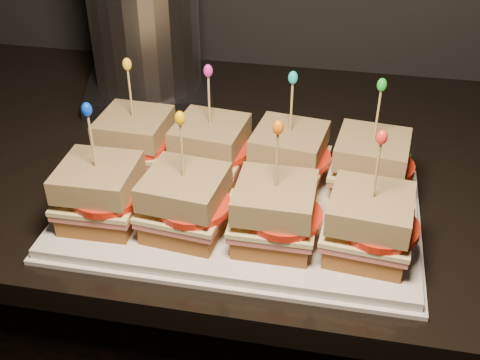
# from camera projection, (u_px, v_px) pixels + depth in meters

# --- Properties ---
(granite_slab) EXTENTS (2.16, 0.69, 0.03)m
(granite_slab) POSITION_uv_depth(u_px,v_px,m) (474.00, 183.00, 0.88)
(granite_slab) COLOR black
(granite_slab) RESTS_ON cabinet
(platter) EXTENTS (0.45, 0.28, 0.02)m
(platter) POSITION_uv_depth(u_px,v_px,m) (240.00, 209.00, 0.78)
(platter) COLOR silver
(platter) RESTS_ON granite_slab
(platter_rim) EXTENTS (0.46, 0.29, 0.01)m
(platter_rim) POSITION_uv_depth(u_px,v_px,m) (240.00, 213.00, 0.79)
(platter_rim) COLOR silver
(platter_rim) RESTS_ON granite_slab
(sandwich_0_bread_bot) EXTENTS (0.09, 0.09, 0.02)m
(sandwich_0_bread_bot) POSITION_uv_depth(u_px,v_px,m) (137.00, 157.00, 0.85)
(sandwich_0_bread_bot) COLOR #5A2B10
(sandwich_0_bread_bot) RESTS_ON platter
(sandwich_0_ham) EXTENTS (0.10, 0.10, 0.01)m
(sandwich_0_ham) POSITION_uv_depth(u_px,v_px,m) (136.00, 148.00, 0.84)
(sandwich_0_ham) COLOR #AF4F4A
(sandwich_0_ham) RESTS_ON sandwich_0_bread_bot
(sandwich_0_cheese) EXTENTS (0.10, 0.10, 0.01)m
(sandwich_0_cheese) POSITION_uv_depth(u_px,v_px,m) (136.00, 143.00, 0.84)
(sandwich_0_cheese) COLOR beige
(sandwich_0_cheese) RESTS_ON sandwich_0_ham
(sandwich_0_tomato) EXTENTS (0.09, 0.09, 0.01)m
(sandwich_0_tomato) POSITION_uv_depth(u_px,v_px,m) (142.00, 142.00, 0.82)
(sandwich_0_tomato) COLOR red
(sandwich_0_tomato) RESTS_ON sandwich_0_cheese
(sandwich_0_bread_top) EXTENTS (0.09, 0.09, 0.03)m
(sandwich_0_bread_top) POSITION_uv_depth(u_px,v_px,m) (134.00, 126.00, 0.82)
(sandwich_0_bread_top) COLOR #51290C
(sandwich_0_bread_top) RESTS_ON sandwich_0_tomato
(sandwich_0_pick) EXTENTS (0.00, 0.00, 0.09)m
(sandwich_0_pick) POSITION_uv_depth(u_px,v_px,m) (131.00, 96.00, 0.79)
(sandwich_0_pick) COLOR tan
(sandwich_0_pick) RESTS_ON sandwich_0_bread_top
(sandwich_0_frill) EXTENTS (0.01, 0.01, 0.02)m
(sandwich_0_frill) POSITION_uv_depth(u_px,v_px,m) (127.00, 64.00, 0.77)
(sandwich_0_frill) COLOR yellow
(sandwich_0_frill) RESTS_ON sandwich_0_pick
(sandwich_1_bread_bot) EXTENTS (0.10, 0.10, 0.02)m
(sandwich_1_bread_bot) POSITION_uv_depth(u_px,v_px,m) (211.00, 165.00, 0.83)
(sandwich_1_bread_bot) COLOR #5A2B10
(sandwich_1_bread_bot) RESTS_ON platter
(sandwich_1_ham) EXTENTS (0.11, 0.10, 0.01)m
(sandwich_1_ham) POSITION_uv_depth(u_px,v_px,m) (211.00, 155.00, 0.82)
(sandwich_1_ham) COLOR #AF4F4A
(sandwich_1_ham) RESTS_ON sandwich_1_bread_bot
(sandwich_1_cheese) EXTENTS (0.11, 0.11, 0.01)m
(sandwich_1_cheese) POSITION_uv_depth(u_px,v_px,m) (211.00, 151.00, 0.82)
(sandwich_1_cheese) COLOR beige
(sandwich_1_cheese) RESTS_ON sandwich_1_ham
(sandwich_1_tomato) EXTENTS (0.09, 0.09, 0.01)m
(sandwich_1_tomato) POSITION_uv_depth(u_px,v_px,m) (218.00, 149.00, 0.81)
(sandwich_1_tomato) COLOR red
(sandwich_1_tomato) RESTS_ON sandwich_1_cheese
(sandwich_1_bread_top) EXTENTS (0.10, 0.10, 0.03)m
(sandwich_1_bread_top) POSITION_uv_depth(u_px,v_px,m) (210.00, 134.00, 0.80)
(sandwich_1_bread_top) COLOR #51290C
(sandwich_1_bread_top) RESTS_ON sandwich_1_tomato
(sandwich_1_pick) EXTENTS (0.00, 0.00, 0.09)m
(sandwich_1_pick) POSITION_uv_depth(u_px,v_px,m) (209.00, 103.00, 0.78)
(sandwich_1_pick) COLOR tan
(sandwich_1_pick) RESTS_ON sandwich_1_bread_top
(sandwich_1_frill) EXTENTS (0.01, 0.01, 0.02)m
(sandwich_1_frill) POSITION_uv_depth(u_px,v_px,m) (208.00, 71.00, 0.75)
(sandwich_1_frill) COLOR #CB2295
(sandwich_1_frill) RESTS_ON sandwich_1_pick
(sandwich_2_bread_bot) EXTENTS (0.10, 0.10, 0.02)m
(sandwich_2_bread_bot) POSITION_uv_depth(u_px,v_px,m) (288.00, 174.00, 0.81)
(sandwich_2_bread_bot) COLOR #5A2B10
(sandwich_2_bread_bot) RESTS_ON platter
(sandwich_2_ham) EXTENTS (0.11, 0.10, 0.01)m
(sandwich_2_ham) POSITION_uv_depth(u_px,v_px,m) (288.00, 163.00, 0.80)
(sandwich_2_ham) COLOR #AF4F4A
(sandwich_2_ham) RESTS_ON sandwich_2_bread_bot
(sandwich_2_cheese) EXTENTS (0.11, 0.11, 0.01)m
(sandwich_2_cheese) POSITION_uv_depth(u_px,v_px,m) (289.00, 159.00, 0.80)
(sandwich_2_cheese) COLOR beige
(sandwich_2_cheese) RESTS_ON sandwich_2_ham
(sandwich_2_tomato) EXTENTS (0.09, 0.09, 0.01)m
(sandwich_2_tomato) POSITION_uv_depth(u_px,v_px,m) (297.00, 157.00, 0.79)
(sandwich_2_tomato) COLOR red
(sandwich_2_tomato) RESTS_ON sandwich_2_cheese
(sandwich_2_bread_top) EXTENTS (0.10, 0.10, 0.03)m
(sandwich_2_bread_top) POSITION_uv_depth(u_px,v_px,m) (290.00, 141.00, 0.79)
(sandwich_2_bread_top) COLOR #51290C
(sandwich_2_bread_top) RESTS_ON sandwich_2_tomato
(sandwich_2_pick) EXTENTS (0.00, 0.00, 0.09)m
(sandwich_2_pick) POSITION_uv_depth(u_px,v_px,m) (291.00, 110.00, 0.76)
(sandwich_2_pick) COLOR tan
(sandwich_2_pick) RESTS_ON sandwich_2_bread_top
(sandwich_2_frill) EXTENTS (0.01, 0.01, 0.02)m
(sandwich_2_frill) POSITION_uv_depth(u_px,v_px,m) (293.00, 78.00, 0.74)
(sandwich_2_frill) COLOR #13B8C8
(sandwich_2_frill) RESTS_ON sandwich_2_pick
(sandwich_3_bread_bot) EXTENTS (0.10, 0.10, 0.02)m
(sandwich_3_bread_bot) POSITION_uv_depth(u_px,v_px,m) (368.00, 182.00, 0.80)
(sandwich_3_bread_bot) COLOR #5A2B10
(sandwich_3_bread_bot) RESTS_ON platter
(sandwich_3_ham) EXTENTS (0.11, 0.10, 0.01)m
(sandwich_3_ham) POSITION_uv_depth(u_px,v_px,m) (369.00, 172.00, 0.79)
(sandwich_3_ham) COLOR #AF4F4A
(sandwich_3_ham) RESTS_ON sandwich_3_bread_bot
(sandwich_3_cheese) EXTENTS (0.11, 0.10, 0.01)m
(sandwich_3_cheese) POSITION_uv_depth(u_px,v_px,m) (370.00, 167.00, 0.78)
(sandwich_3_cheese) COLOR beige
(sandwich_3_cheese) RESTS_ON sandwich_3_ham
(sandwich_3_tomato) EXTENTS (0.09, 0.09, 0.01)m
(sandwich_3_tomato) POSITION_uv_depth(u_px,v_px,m) (380.00, 166.00, 0.77)
(sandwich_3_tomato) COLOR red
(sandwich_3_tomato) RESTS_ON sandwich_3_cheese
(sandwich_3_bread_top) EXTENTS (0.10, 0.10, 0.03)m
(sandwich_3_bread_top) POSITION_uv_depth(u_px,v_px,m) (373.00, 149.00, 0.77)
(sandwich_3_bread_top) COLOR #51290C
(sandwich_3_bread_top) RESTS_ON sandwich_3_tomato
(sandwich_3_pick) EXTENTS (0.00, 0.00, 0.09)m
(sandwich_3_pick) POSITION_uv_depth(u_px,v_px,m) (377.00, 118.00, 0.74)
(sandwich_3_pick) COLOR tan
(sandwich_3_pick) RESTS_ON sandwich_3_bread_top
(sandwich_3_frill) EXTENTS (0.01, 0.01, 0.02)m
(sandwich_3_frill) POSITION_uv_depth(u_px,v_px,m) (382.00, 85.00, 0.72)
(sandwich_3_frill) COLOR green
(sandwich_3_frill) RESTS_ON sandwich_3_pick
(sandwich_4_bread_bot) EXTENTS (0.09, 0.09, 0.02)m
(sandwich_4_bread_bot) POSITION_uv_depth(u_px,v_px,m) (103.00, 211.00, 0.74)
(sandwich_4_bread_bot) COLOR #5A2B10
(sandwich_4_bread_bot) RESTS_ON platter
(sandwich_4_ham) EXTENTS (0.10, 0.09, 0.01)m
(sandwich_4_ham) POSITION_uv_depth(u_px,v_px,m) (101.00, 200.00, 0.73)
(sandwich_4_ham) COLOR #AF4F4A
(sandwich_4_ham) RESTS_ON sandwich_4_bread_bot
(sandwich_4_cheese) EXTENTS (0.10, 0.10, 0.01)m
(sandwich_4_cheese) POSITION_uv_depth(u_px,v_px,m) (100.00, 196.00, 0.73)
(sandwich_4_cheese) COLOR beige
(sandwich_4_cheese) RESTS_ON sandwich_4_ham
(sandwich_4_tomato) EXTENTS (0.09, 0.09, 0.01)m
(sandwich_4_tomato) POSITION_uv_depth(u_px,v_px,m) (107.00, 195.00, 0.72)
(sandwich_4_tomato) COLOR red
(sandwich_4_tomato) RESTS_ON sandwich_4_cheese
(sandwich_4_bread_top) EXTENTS (0.09, 0.09, 0.03)m
(sandwich_4_bread_top) POSITION_uv_depth(u_px,v_px,m) (98.00, 177.00, 0.72)
(sandwich_4_bread_top) COLOR #51290C
(sandwich_4_bread_top) RESTS_ON sandwich_4_tomato
(sandwich_4_pick) EXTENTS (0.00, 0.00, 0.09)m
(sandwich_4_pick) POSITION_uv_depth(u_px,v_px,m) (92.00, 144.00, 0.69)
(sandwich_4_pick) COLOR tan
(sandwich_4_pick) RESTS_ON sandwich_4_bread_top
(sandwich_4_frill) EXTENTS (0.01, 0.01, 0.02)m
(sandwich_4_frill) POSITION_uv_depth(u_px,v_px,m) (87.00, 109.00, 0.67)
(sandwich_4_frill) COLOR #0635D6
(sandwich_4_frill) RESTS_ON sandwich_4_pick
(sandwich_5_bread_bot) EXTENTS (0.10, 0.10, 0.02)m
(sandwich_5_bread_bot) POSITION_uv_depth(u_px,v_px,m) (186.00, 221.00, 0.73)
(sandwich_5_bread_bot) COLOR #5A2B10
(sandwich_5_bread_bot) RESTS_ON platter
(sandwich_5_ham) EXTENTS (0.11, 0.10, 0.01)m
(sandwich_5_ham) POSITION_uv_depth(u_px,v_px,m) (186.00, 211.00, 0.72)
(sandwich_5_ham) COLOR #AF4F4A
(sandwich_5_ham) RESTS_ON sandwich_5_bread_bot
(sandwich_5_cheese) EXTENTS (0.11, 0.10, 0.01)m
(sandwich_5_cheese) POSITION_uv_depth(u_px,v_px,m) (185.00, 206.00, 0.71)
(sandwich_5_cheese) COLOR beige
(sandwich_5_cheese) RESTS_ON sandwich_5_ham
(sandwich_5_tomato) EXTENTS (0.09, 0.09, 0.01)m
(sandwich_5_tomato) POSITION_uv_depth(u_px,v_px,m) (194.00, 205.00, 0.70)
(sandwich_5_tomato) COLOR red
(sandwich_5_tomato) RESTS_ON sandwich_5_cheese
(sandwich_5_bread_top) EXTENTS (0.10, 0.10, 0.03)m
(sandwich_5_bread_top) POSITION_uv_depth(u_px,v_px,m) (184.00, 187.00, 0.70)
(sandwich_5_bread_top) COLOR #51290C
(sandwich_5_bread_top) RESTS_ON sandwich_5_tomato
(sandwich_5_pick) EXTENTS (0.00, 0.00, 0.09)m
(sandwich_5_pick) POSITION_uv_depth(u_px,v_px,m) (182.00, 154.00, 0.67)
(sandwich_5_pick) COLOR tan
(sandwich_5_pick) RESTS_ON sandwich_5_bread_top
(sandwich_5_frill) EXTENTS (0.01, 0.01, 0.02)m
(sandwich_5_frill) POSITION_uv_depth(u_px,v_px,m) (180.00, 118.00, 0.65)
(sandwich_5_frill) COLOR #E7A600
(sandwich_5_frill) RESTS_ON sandwich_5_pick
(sandwich_6_bread_bot) EXTENTS (0.09, 0.09, 0.02)m
(sandwich_6_bread_bot) POSITION_uv_depth(u_px,v_px,m) (274.00, 232.00, 0.71)
(sandwich_6_bread_bot) COLOR #5A2B10
(sandwich_6_bread_bot) RESTS_ON platter
(sandwich_6_ham) EXTENTS (0.10, 0.09, 0.01)m
(sandwich_6_ham) POSITION_uv_depth(u_px,v_px,m) (274.00, 221.00, 0.70)
(sandwich_6_ham) COLOR #AF4F4A
(sandwich_6_ham) RESTS_ON sandwich_6_bread_bot
(sandwich_6_cheese) EXTENTS (0.10, 0.09, 0.01)m
(sandwich_6_cheese) POSITION_uv_depth(u_px,v_px,m) (275.00, 216.00, 0.70)
(sandwich_6_cheese) COLOR beige
(sandwich_6_cheese) RESTS_ON sandwich_6_ham
(sandwich_6_tomato) EXTENTS (0.09, 0.09, 0.01)m
(sandwich_6_tomato) POSITION_uv_depth(u_px,v_px,m) (284.00, 216.00, 0.69)
(sandwich_6_tomato) COLOR red
(sandwich_6_tomato) RESTS_ON sandwich_6_cheese
(sandwich_6_bread_top) EXTENTS (0.09, 0.09, 0.03)m
(sandwich_6_bread_top) POSITION_uv_depth(u_px,v_px,m) (275.00, 197.00, 0.68)
(sandwich_6_bread_top) COLOR #51290C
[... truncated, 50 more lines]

